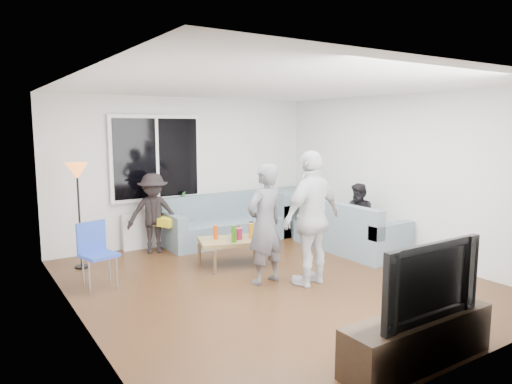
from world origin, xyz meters
TOP-DOWN VIEW (x-y plane):
  - floor at (0.00, 0.00)m, footprint 5.00×5.50m
  - ceiling at (0.00, 0.00)m, footprint 5.00×5.50m
  - wall_back at (0.00, 2.77)m, footprint 5.00×0.04m
  - wall_front at (0.00, -2.77)m, footprint 5.00×0.04m
  - wall_left at (-2.52, 0.00)m, footprint 0.04×5.50m
  - wall_right at (2.52, 0.00)m, footprint 0.04×5.50m
  - window_frame at (-0.60, 2.69)m, footprint 1.62×0.06m
  - window_glass at (-0.60, 2.65)m, footprint 1.50×0.02m
  - window_mullion at (-0.60, 2.64)m, footprint 0.05×0.03m
  - radiator at (-0.60, 2.65)m, footprint 1.30×0.12m
  - potted_plant at (-0.18, 2.62)m, footprint 0.19×0.16m
  - vase at (-0.94, 2.62)m, footprint 0.20×0.20m
  - sofa_back_section at (0.56, 2.27)m, footprint 2.30×0.85m
  - sofa_right_section at (2.02, 0.64)m, footprint 2.00×0.85m
  - sofa_corner at (1.95, 2.27)m, footprint 0.85×0.85m
  - cushion_yellow at (-0.57, 2.25)m, footprint 0.48×0.45m
  - cushion_red at (-0.50, 2.33)m, footprint 0.46×0.44m
  - coffee_table at (-0.03, 0.95)m, footprint 1.23×0.91m
  - pitcher at (-0.02, 0.94)m, footprint 0.17×0.17m
  - side_chair at (-2.05, 1.02)m, footprint 0.49×0.49m
  - floor_lamp at (-2.05, 2.06)m, footprint 0.32×0.32m
  - player_left at (-0.13, 0.03)m, footprint 0.64×0.47m
  - player_right at (0.37, -0.35)m, footprint 1.11×0.62m
  - spectator_right at (2.02, 0.42)m, footprint 0.56×0.65m
  - spectator_back at (-0.83, 2.30)m, footprint 0.96×0.71m
  - tv_console at (-0.20, -2.50)m, footprint 1.60×0.40m
  - television at (-0.20, -2.50)m, footprint 1.19×0.16m
  - bottle_b at (-0.17, 0.79)m, footprint 0.08×0.08m
  - bottle_c at (0.07, 1.06)m, footprint 0.07×0.07m
  - bottle_e at (0.31, 1.06)m, footprint 0.07×0.07m
  - bottle_a at (-0.30, 1.10)m, footprint 0.07×0.07m
  - bottle_d at (0.18, 0.86)m, footprint 0.07×0.07m

SIDE VIEW (x-z plane):
  - floor at x=0.00m, z-range -0.04..0.00m
  - coffee_table at x=-0.03m, z-range 0.00..0.40m
  - tv_console at x=-0.20m, z-range 0.00..0.44m
  - radiator at x=-0.60m, z-range 0.00..0.62m
  - sofa_back_section at x=0.56m, z-range 0.00..0.85m
  - sofa_right_section at x=2.02m, z-range 0.00..0.85m
  - sofa_corner at x=1.95m, z-range 0.00..0.85m
  - side_chair at x=-2.05m, z-range 0.00..0.86m
  - pitcher at x=-0.02m, z-range 0.40..0.57m
  - bottle_c at x=0.07m, z-range 0.40..0.57m
  - bottle_e at x=0.31m, z-range 0.40..0.61m
  - bottle_a at x=-0.30m, z-range 0.40..0.61m
  - cushion_yellow at x=-0.57m, z-range 0.44..0.58m
  - cushion_red at x=-0.50m, z-range 0.45..0.57m
  - bottle_d at x=0.18m, z-range 0.40..0.63m
  - bottle_b at x=-0.17m, z-range 0.40..0.66m
  - spectator_right at x=2.02m, z-range 0.00..1.16m
  - spectator_back at x=-0.83m, z-range 0.00..1.33m
  - vase at x=-0.94m, z-range 0.62..0.81m
  - floor_lamp at x=-2.05m, z-range 0.00..1.56m
  - television at x=-0.20m, z-range 0.44..1.13m
  - potted_plant at x=-0.18m, z-range 0.62..0.95m
  - player_left at x=-0.13m, z-range 0.00..1.61m
  - player_right at x=0.37m, z-range 0.00..1.79m
  - wall_back at x=0.00m, z-range 0.00..2.60m
  - wall_front at x=0.00m, z-range 0.00..2.60m
  - wall_left at x=-2.52m, z-range 0.00..2.60m
  - wall_right at x=2.52m, z-range 0.00..2.60m
  - window_frame at x=-0.60m, z-range 0.81..2.29m
  - window_glass at x=-0.60m, z-range 0.88..2.23m
  - window_mullion at x=-0.60m, z-range 0.88..2.23m
  - ceiling at x=0.00m, z-range 2.60..2.64m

